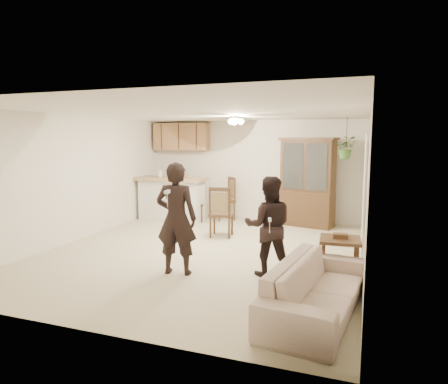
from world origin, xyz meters
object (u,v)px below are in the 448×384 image
(sofa, at_px, (317,283))
(chair_hutch_left, at_px, (224,208))
(child, at_px, (268,231))
(side_table, at_px, (340,259))
(adult, at_px, (176,215))
(chair_bar, at_px, (195,210))
(china_hutch, at_px, (308,183))
(chair_hutch_right, at_px, (221,222))

(sofa, bearing_deg, chair_hutch_left, 37.82)
(child, distance_m, side_table, 1.09)
(adult, distance_m, chair_bar, 4.00)
(sofa, height_order, adult, adult)
(sofa, bearing_deg, china_hutch, 16.48)
(child, relative_size, side_table, 1.96)
(side_table, distance_m, chair_hutch_left, 4.72)
(side_table, relative_size, chair_bar, 0.72)
(china_hutch, distance_m, side_table, 3.76)
(china_hutch, relative_size, side_table, 3.01)
(chair_bar, xyz_separation_m, chair_hutch_left, (0.62, 0.41, 0.04))
(child, xyz_separation_m, chair_bar, (-2.64, 3.31, -0.41))
(adult, distance_m, china_hutch, 4.31)
(china_hutch, height_order, chair_hutch_left, china_hutch)
(chair_hutch_left, bearing_deg, adult, -30.63)
(chair_bar, bearing_deg, chair_hutch_right, -65.30)
(sofa, bearing_deg, side_table, -1.01)
(china_hutch, relative_size, chair_hutch_right, 1.95)
(chair_bar, xyz_separation_m, chair_hutch_right, (1.16, -1.28, 0.03))
(adult, bearing_deg, child, -171.88)
(child, xyz_separation_m, chair_hutch_right, (-1.49, 2.03, -0.38))
(chair_hutch_right, bearing_deg, chair_bar, -57.09)
(side_table, height_order, chair_hutch_left, chair_hutch_left)
(adult, relative_size, chair_bar, 1.89)
(sofa, distance_m, china_hutch, 4.91)
(adult, bearing_deg, china_hutch, -117.58)
(side_table, bearing_deg, adult, -167.41)
(sofa, height_order, chair_hutch_left, chair_hutch_left)
(chair_hutch_left, bearing_deg, child, -11.81)
(side_table, relative_size, chair_hutch_right, 0.65)
(china_hutch, bearing_deg, chair_bar, -159.35)
(child, bearing_deg, china_hutch, -106.55)
(side_table, distance_m, chair_bar, 4.86)
(adult, xyz_separation_m, child, (1.32, 0.41, -0.22))
(chair_bar, distance_m, chair_hutch_right, 1.73)
(sofa, xyz_separation_m, chair_hutch_left, (-2.88, 4.84, -0.06))
(side_table, relative_size, chair_hutch_left, 0.64)
(child, relative_size, chair_hutch_right, 1.27)
(child, distance_m, chair_hutch_right, 2.54)
(child, relative_size, chair_hutch_left, 1.25)
(china_hutch, bearing_deg, sofa, -67.74)
(china_hutch, height_order, chair_bar, china_hutch)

